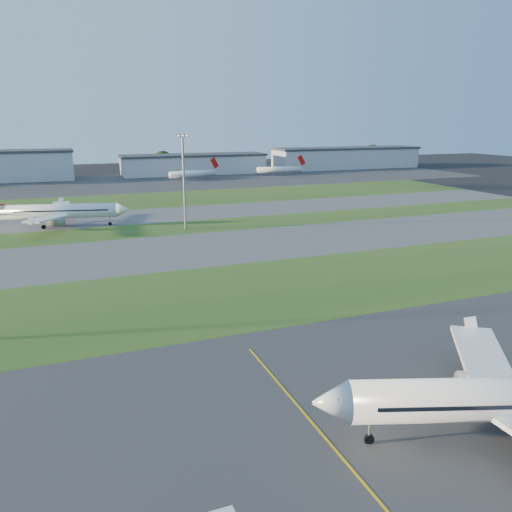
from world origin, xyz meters
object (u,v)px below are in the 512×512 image
mini_jet_near (193,173)px  mini_jet_far (280,169)px  airliner_taxiing (57,212)px  light_mast_centre (184,176)px

mini_jet_near → mini_jet_far: (50.78, 4.97, 0.00)m
airliner_taxiing → mini_jet_far: bearing=-124.3°
mini_jet_far → light_mast_centre: (-82.82, -122.71, 11.53)m
mini_jet_near → mini_jet_far: size_ratio=0.98×
mini_jet_far → light_mast_centre: 148.49m
airliner_taxiing → light_mast_centre: (33.10, -16.13, 10.45)m
mini_jet_near → mini_jet_far: bearing=-8.6°
mini_jet_far → light_mast_centre: light_mast_centre is taller
mini_jet_far → airliner_taxiing: bearing=-132.8°
airliner_taxiing → mini_jet_far: size_ratio=1.37×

